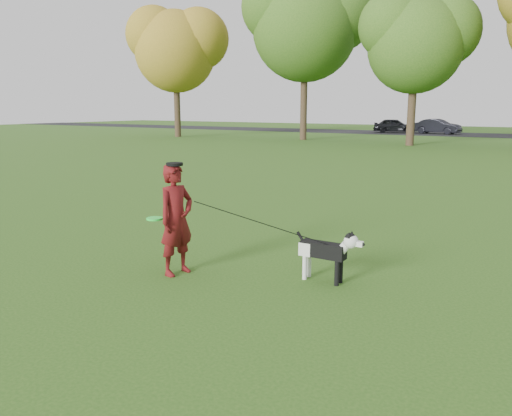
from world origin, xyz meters
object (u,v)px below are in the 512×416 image
Objects in this scene: man at (176,220)px; car_left at (395,126)px; dog at (328,249)px; car_mid at (438,126)px.

man is 0.42× the size of car_left.
car_left reaches higher than dog.
car_left is 0.97× the size of car_mid.
man reaches higher than car_left.
car_mid is (-6.97, 39.65, 0.20)m from dog.
car_mid is (3.75, 0.00, 0.00)m from car_left.
car_left is (-10.72, 39.65, 0.20)m from dog.
car_left is (-8.76, 40.43, -0.13)m from man.
car_left is at bearing 20.58° from man.
car_left is at bearing 99.01° from car_mid.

